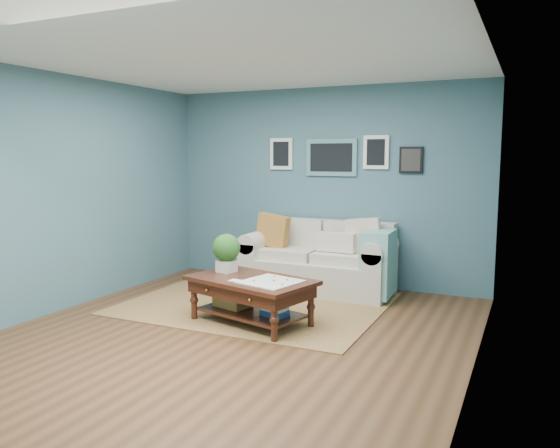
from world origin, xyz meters
The scene contains 4 objects.
room_shell centered at (0.01, 0.06, 1.36)m, with size 5.00×5.02×2.70m.
area_rug centered at (-0.33, 1.09, 0.01)m, with size 2.97×2.38×0.01m, color brown.
loveseat centered at (0.20, 2.03, 0.41)m, with size 1.98×0.90×1.02m.
coffee_table centered at (-0.09, 0.41, 0.41)m, with size 1.46×1.07×0.92m.
Camera 1 is at (2.64, -4.59, 1.78)m, focal length 35.00 mm.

